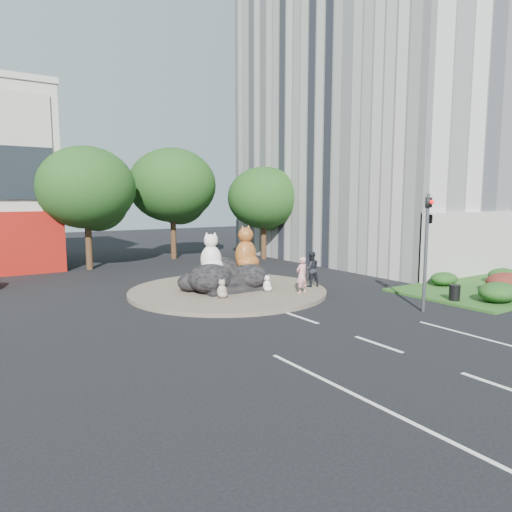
{
  "coord_description": "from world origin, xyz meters",
  "views": [
    {
      "loc": [
        -11.35,
        -9.97,
        4.76
      ],
      "look_at": [
        0.77,
        8.55,
        2.0
      ],
      "focal_mm": 32.0,
      "sensor_mm": 36.0,
      "label": 1
    }
  ],
  "objects_px": {
    "pedestrian_dark": "(311,269)",
    "kitten_white": "(267,283)",
    "cat_white": "(211,252)",
    "litter_bin": "(455,293)",
    "cat_tabby": "(246,248)",
    "pedestrian_pink": "(302,275)",
    "kitten_calico": "(222,288)"
  },
  "relations": [
    {
      "from": "cat_white",
      "to": "pedestrian_pink",
      "type": "distance_m",
      "value": 4.67
    },
    {
      "from": "pedestrian_dark",
      "to": "litter_bin",
      "type": "distance_m",
      "value": 6.98
    },
    {
      "from": "kitten_calico",
      "to": "kitten_white",
      "type": "xyz_separation_m",
      "value": [
        2.61,
        0.1,
        -0.03
      ]
    },
    {
      "from": "litter_bin",
      "to": "pedestrian_dark",
      "type": "bearing_deg",
      "value": 121.43
    },
    {
      "from": "cat_white",
      "to": "litter_bin",
      "type": "height_order",
      "value": "cat_white"
    },
    {
      "from": "kitten_calico",
      "to": "cat_white",
      "type": "bearing_deg",
      "value": 112.99
    },
    {
      "from": "kitten_calico",
      "to": "pedestrian_pink",
      "type": "height_order",
      "value": "pedestrian_pink"
    },
    {
      "from": "cat_white",
      "to": "pedestrian_pink",
      "type": "relative_size",
      "value": 1.14
    },
    {
      "from": "cat_white",
      "to": "litter_bin",
      "type": "bearing_deg",
      "value": -22.73
    },
    {
      "from": "kitten_white",
      "to": "litter_bin",
      "type": "bearing_deg",
      "value": -54.39
    },
    {
      "from": "pedestrian_pink",
      "to": "pedestrian_dark",
      "type": "xyz_separation_m",
      "value": [
        1.53,
        1.12,
        0.03
      ]
    },
    {
      "from": "cat_tabby",
      "to": "litter_bin",
      "type": "xyz_separation_m",
      "value": [
        6.53,
        -7.74,
        -1.78
      ]
    },
    {
      "from": "kitten_calico",
      "to": "pedestrian_pink",
      "type": "relative_size",
      "value": 0.51
    },
    {
      "from": "kitten_calico",
      "to": "pedestrian_dark",
      "type": "relative_size",
      "value": 0.49
    },
    {
      "from": "cat_white",
      "to": "kitten_white",
      "type": "bearing_deg",
      "value": -19.27
    },
    {
      "from": "pedestrian_pink",
      "to": "litter_bin",
      "type": "distance_m",
      "value": 7.07
    },
    {
      "from": "cat_white",
      "to": "kitten_calico",
      "type": "relative_size",
      "value": 2.25
    },
    {
      "from": "cat_white",
      "to": "pedestrian_dark",
      "type": "height_order",
      "value": "cat_white"
    },
    {
      "from": "litter_bin",
      "to": "kitten_calico",
      "type": "bearing_deg",
      "value": 145.75
    },
    {
      "from": "cat_white",
      "to": "litter_bin",
      "type": "distance_m",
      "value": 11.72
    },
    {
      "from": "kitten_calico",
      "to": "kitten_white",
      "type": "relative_size",
      "value": 1.08
    },
    {
      "from": "kitten_calico",
      "to": "pedestrian_pink",
      "type": "xyz_separation_m",
      "value": [
        3.73,
        -1.25,
        0.44
      ]
    },
    {
      "from": "pedestrian_dark",
      "to": "cat_white",
      "type": "bearing_deg",
      "value": -6.51
    },
    {
      "from": "litter_bin",
      "to": "pedestrian_pink",
      "type": "bearing_deg",
      "value": 137.01
    },
    {
      "from": "cat_white",
      "to": "cat_tabby",
      "type": "distance_m",
      "value": 1.93
    },
    {
      "from": "cat_white",
      "to": "litter_bin",
      "type": "relative_size",
      "value": 2.81
    },
    {
      "from": "cat_tabby",
      "to": "kitten_white",
      "type": "relative_size",
      "value": 2.79
    },
    {
      "from": "pedestrian_dark",
      "to": "kitten_white",
      "type": "bearing_deg",
      "value": 11.55
    },
    {
      "from": "cat_white",
      "to": "cat_tabby",
      "type": "relative_size",
      "value": 0.87
    },
    {
      "from": "kitten_calico",
      "to": "kitten_white",
      "type": "distance_m",
      "value": 2.62
    },
    {
      "from": "cat_white",
      "to": "pedestrian_pink",
      "type": "height_order",
      "value": "cat_white"
    },
    {
      "from": "kitten_white",
      "to": "cat_tabby",
      "type": "bearing_deg",
      "value": 89.33
    }
  ]
}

